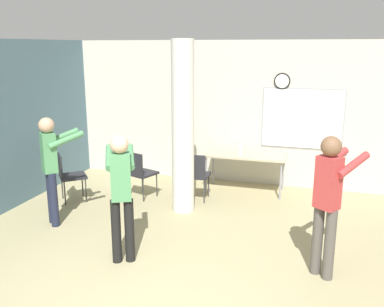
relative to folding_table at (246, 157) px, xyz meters
The scene contains 11 objects.
wall_left_accent 4.23m from the folding_table, 152.00° to the right, with size 0.12×7.00×2.80m.
wall_back 0.96m from the folding_table, 105.13° to the left, with size 8.00×0.15×2.80m.
support_pillar 1.66m from the folding_table, 123.59° to the right, with size 0.37×0.37×2.80m.
folding_table is the anchor object (origin of this frame).
bottle_on_table 0.19m from the folding_table, 132.53° to the right, with size 0.07×0.07×0.25m.
chair_near_pillar 1.99m from the folding_table, 152.52° to the right, with size 0.57×0.57×0.87m.
chair_table_left 1.07m from the folding_table, 135.30° to the right, with size 0.46×0.46×0.87m.
chair_by_left_wall 3.22m from the folding_table, 153.81° to the right, with size 0.62×0.62×0.87m.
person_watching_back 3.49m from the folding_table, 137.13° to the right, with size 0.63×0.65×1.67m.
person_playing_front 3.30m from the folding_table, 108.20° to the right, with size 0.55×0.67×1.65m.
person_playing_side 3.14m from the folding_table, 62.69° to the right, with size 0.62×0.70×1.72m.
Camera 1 is at (1.44, -3.23, 2.69)m, focal length 40.00 mm.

